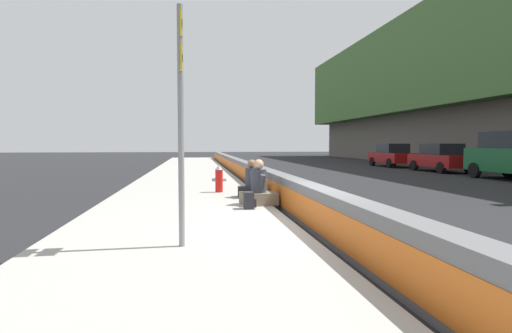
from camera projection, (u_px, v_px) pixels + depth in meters
name	position (u px, v px, depth m)	size (l,w,h in m)	color
ground_plane	(318.00, 230.00, 8.15)	(160.00, 160.00, 0.00)	#232326
sidewalk_strip	(181.00, 231.00, 7.76)	(80.00, 4.40, 0.14)	#A8A59E
jersey_barrier	(318.00, 209.00, 8.12)	(76.00, 0.45, 0.85)	slate
route_sign_post	(181.00, 109.00, 6.19)	(0.44, 0.09, 3.60)	gray
fire_hydrant	(219.00, 178.00, 13.33)	(0.26, 0.46, 0.88)	red
seated_person_foreground	(259.00, 190.00, 10.62)	(0.87, 0.96, 1.16)	#706651
seated_person_middle	(252.00, 185.00, 12.08)	(0.72, 0.83, 1.10)	black
backpack	(249.00, 201.00, 9.92)	(0.32, 0.28, 0.40)	#232328
parked_car_fourth	(441.00, 158.00, 25.08)	(4.51, 1.96, 1.71)	maroon
parked_car_midline	(392.00, 155.00, 30.73)	(4.51, 1.97, 1.71)	maroon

